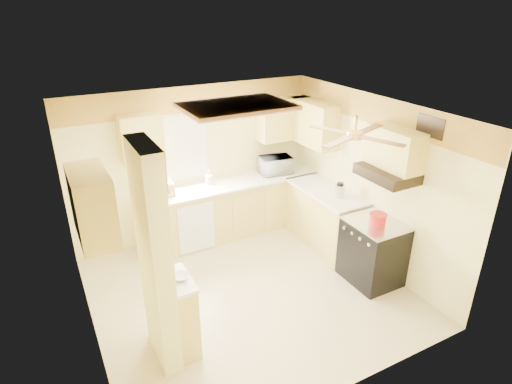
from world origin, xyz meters
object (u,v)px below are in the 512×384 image
stove (373,251)px  dutch_oven (378,219)px  microwave (276,165)px  kettle (340,190)px  bowl (181,277)px

stove → dutch_oven: size_ratio=3.92×
microwave → dutch_oven: size_ratio=2.27×
dutch_oven → microwave: bearing=97.7°
dutch_oven → kettle: size_ratio=1.02×
stove → microwave: microwave is taller
microwave → bowl: (-2.45, -2.17, -0.12)m
dutch_oven → kettle: (0.06, 0.90, 0.05)m
stove → dutch_oven: bearing=-116.9°
stove → bowl: 2.82m
bowl → dutch_oven: bearing=-0.7°
microwave → kettle: bearing=113.8°
kettle → bowl: bearing=-162.9°
bowl → stove: bearing=0.1°
kettle → dutch_oven: bearing=-93.8°
bowl → dutch_oven: size_ratio=0.81×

